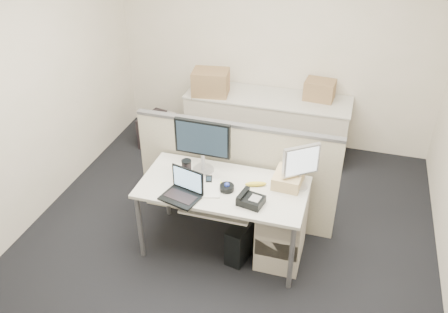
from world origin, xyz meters
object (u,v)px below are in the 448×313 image
(desk, at_px, (223,192))
(monitor_main, at_px, (203,147))
(desk_phone, at_px, (251,201))
(laptop, at_px, (180,187))

(desk, height_order, monitor_main, monitor_main)
(desk_phone, bearing_deg, laptop, -159.20)
(desk, bearing_deg, monitor_main, 143.36)
(monitor_main, xyz_separation_m, desk_phone, (0.55, -0.37, -0.23))
(desk, xyz_separation_m, monitor_main, (-0.25, 0.19, 0.33))
(monitor_main, bearing_deg, laptop, -95.18)
(monitor_main, bearing_deg, desk_phone, -32.69)
(desk, relative_size, desk_phone, 7.17)
(monitor_main, bearing_deg, desk, -35.70)
(laptop, bearing_deg, desk_phone, 24.20)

